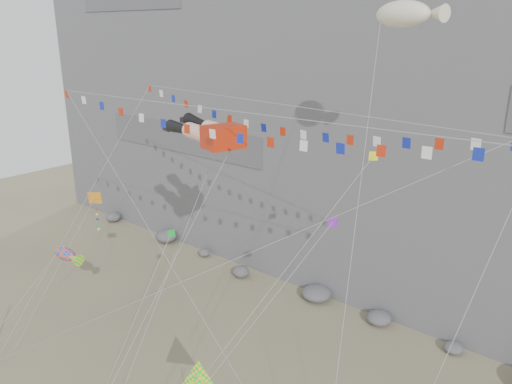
% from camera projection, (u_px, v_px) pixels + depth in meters
% --- Properties ---
extents(cliff, '(80.00, 28.00, 50.00)m').
position_uv_depth(cliff, '(412.00, 6.00, 47.49)').
color(cliff, slate).
rests_on(cliff, ground).
extents(talus_boulders, '(60.00, 3.00, 1.20)m').
position_uv_depth(talus_boulders, '(316.00, 294.00, 44.02)').
color(talus_boulders, '#5B5B60').
rests_on(talus_boulders, ground).
extents(legs_kite, '(8.27, 16.97, 21.58)m').
position_uv_depth(legs_kite, '(206.00, 131.00, 32.90)').
color(legs_kite, '#BA250B').
rests_on(legs_kite, ground).
extents(flag_banner_upper, '(29.30, 15.43, 27.06)m').
position_uv_depth(flag_banner_upper, '(273.00, 104.00, 31.11)').
color(flag_banner_upper, '#BA250B').
rests_on(flag_banner_upper, ground).
extents(flag_banner_lower, '(31.18, 6.14, 22.83)m').
position_uv_depth(flag_banner_lower, '(226.00, 111.00, 27.82)').
color(flag_banner_lower, '#BA250B').
rests_on(flag_banner_lower, ground).
extents(harlequin_kite, '(4.72, 6.86, 13.13)m').
position_uv_depth(harlequin_kite, '(95.00, 198.00, 35.82)').
color(harlequin_kite, red).
rests_on(harlequin_kite, ground).
extents(fish_windsock, '(5.91, 5.93, 9.71)m').
position_uv_depth(fish_windsock, '(65.00, 254.00, 36.45)').
color(fish_windsock, '#F94B0C').
rests_on(fish_windsock, ground).
extents(blimp_windsock, '(5.88, 13.72, 26.77)m').
position_uv_depth(blimp_windsock, '(402.00, 15.00, 26.60)').
color(blimp_windsock, beige).
rests_on(blimp_windsock, ground).
extents(small_kite_a, '(4.92, 15.44, 21.26)m').
position_uv_depth(small_kite_a, '(217.00, 148.00, 36.94)').
color(small_kite_a, '#FF5A15').
rests_on(small_kite_a, ground).
extents(small_kite_b, '(5.56, 11.99, 17.47)m').
position_uv_depth(small_kite_b, '(330.00, 226.00, 27.95)').
color(small_kite_b, purple).
rests_on(small_kite_b, ground).
extents(small_kite_c, '(4.32, 12.06, 15.53)m').
position_uv_depth(small_kite_c, '(170.00, 237.00, 33.01)').
color(small_kite_c, green).
rests_on(small_kite_c, ground).
extents(small_kite_d, '(7.15, 14.36, 22.31)m').
position_uv_depth(small_kite_d, '(368.00, 164.00, 26.37)').
color(small_kite_d, '#FEF315').
rests_on(small_kite_d, ground).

